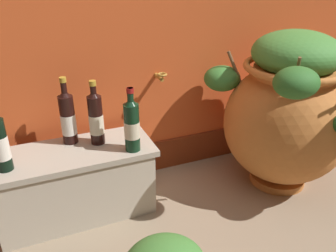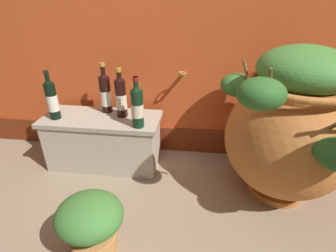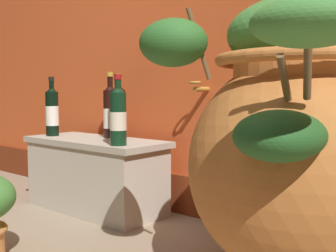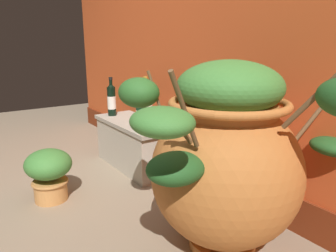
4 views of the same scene
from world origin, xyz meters
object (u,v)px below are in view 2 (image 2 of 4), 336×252
at_px(terracotta_urn, 290,127).
at_px(wine_bottle_left, 121,96).
at_px(wine_bottle_back, 105,93).
at_px(wine_bottle_middle, 52,99).
at_px(wine_bottle_right, 137,106).
at_px(potted_shrub, 91,223).

height_order(terracotta_urn, wine_bottle_left, terracotta_urn).
bearing_deg(terracotta_urn, wine_bottle_left, 168.52).
distance_m(terracotta_urn, wine_bottle_back, 1.20).
bearing_deg(wine_bottle_middle, terracotta_urn, -4.67).
xyz_separation_m(wine_bottle_middle, wine_bottle_right, (0.58, -0.05, 0.00)).
bearing_deg(wine_bottle_middle, wine_bottle_left, 11.49).
bearing_deg(potted_shrub, wine_bottle_right, 82.15).
bearing_deg(wine_bottle_left, wine_bottle_back, 154.48).
relative_size(wine_bottle_middle, potted_shrub, 0.98).
bearing_deg(wine_bottle_left, terracotta_urn, -11.48).
bearing_deg(wine_bottle_back, potted_shrub, -77.36).
bearing_deg(wine_bottle_left, potted_shrub, -85.74).
xyz_separation_m(terracotta_urn, wine_bottle_right, (-0.89, 0.07, 0.05)).
distance_m(wine_bottle_middle, potted_shrub, 0.90).
xyz_separation_m(wine_bottle_middle, wine_bottle_back, (0.31, 0.15, 0.00)).
distance_m(wine_bottle_left, wine_bottle_back, 0.14).
height_order(wine_bottle_middle, wine_bottle_right, wine_bottle_middle).
height_order(terracotta_urn, wine_bottle_back, terracotta_urn).
bearing_deg(wine_bottle_back, wine_bottle_right, -36.20).
height_order(terracotta_urn, potted_shrub, terracotta_urn).
xyz_separation_m(wine_bottle_back, potted_shrub, (0.19, -0.83, -0.32)).
bearing_deg(wine_bottle_left, wine_bottle_right, -43.81).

